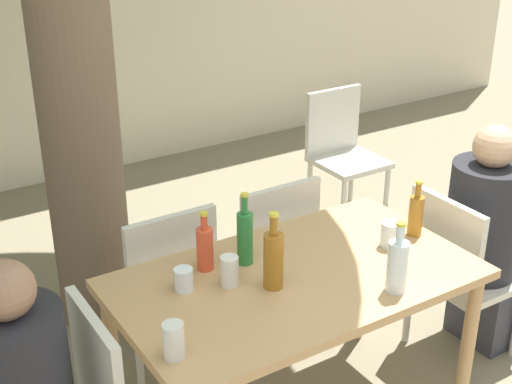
% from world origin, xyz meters
% --- Properties ---
extents(dining_table_front, '(1.46, 0.83, 0.78)m').
position_xyz_m(dining_table_front, '(0.00, 0.00, 0.69)').
color(dining_table_front, tan).
rests_on(dining_table_front, ground_plane).
extents(patio_chair_1, '(0.44, 0.44, 0.89)m').
position_xyz_m(patio_chair_1, '(0.96, 0.00, 0.50)').
color(patio_chair_1, beige).
rests_on(patio_chair_1, ground_plane).
extents(patio_chair_2, '(0.44, 0.44, 0.89)m').
position_xyz_m(patio_chair_2, '(-0.29, 0.65, 0.50)').
color(patio_chair_2, beige).
rests_on(patio_chair_2, ground_plane).
extents(patio_chair_3, '(0.44, 0.44, 0.89)m').
position_xyz_m(patio_chair_3, '(0.29, 0.65, 0.50)').
color(patio_chair_3, beige).
rests_on(patio_chair_3, ground_plane).
extents(patio_chair_4, '(0.44, 0.44, 0.89)m').
position_xyz_m(patio_chair_4, '(1.51, 1.58, 0.50)').
color(patio_chair_4, beige).
rests_on(patio_chair_4, ground_plane).
extents(person_seated_1, '(0.58, 0.36, 1.20)m').
position_xyz_m(person_seated_1, '(1.19, -0.00, 0.54)').
color(person_seated_1, '#383842').
rests_on(person_seated_1, ground_plane).
extents(amber_bottle_0, '(0.08, 0.08, 0.32)m').
position_xyz_m(amber_bottle_0, '(-0.13, -0.02, 0.90)').
color(amber_bottle_0, '#9E661E').
rests_on(amber_bottle_0, dining_table_front).
extents(green_bottle_1, '(0.07, 0.07, 0.32)m').
position_xyz_m(green_bottle_1, '(-0.12, 0.19, 0.90)').
color(green_bottle_1, '#287A38').
rests_on(green_bottle_1, dining_table_front).
extents(water_bottle_2, '(0.08, 0.08, 0.29)m').
position_xyz_m(water_bottle_2, '(0.26, -0.30, 0.89)').
color(water_bottle_2, silver).
rests_on(water_bottle_2, dining_table_front).
extents(amber_bottle_3, '(0.07, 0.07, 0.26)m').
position_xyz_m(amber_bottle_3, '(0.64, 0.00, 0.88)').
color(amber_bottle_3, '#9E661E').
rests_on(amber_bottle_3, dining_table_front).
extents(soda_bottle_4, '(0.07, 0.07, 0.26)m').
position_xyz_m(soda_bottle_4, '(-0.28, 0.24, 0.88)').
color(soda_bottle_4, '#DB4C2D').
rests_on(soda_bottle_4, dining_table_front).
extents(drinking_glass_0, '(0.07, 0.07, 0.12)m').
position_xyz_m(drinking_glass_0, '(-0.26, 0.08, 0.84)').
color(drinking_glass_0, silver).
rests_on(drinking_glass_0, dining_table_front).
extents(drinking_glass_1, '(0.07, 0.07, 0.13)m').
position_xyz_m(drinking_glass_1, '(-0.65, -0.21, 0.84)').
color(drinking_glass_1, silver).
rests_on(drinking_glass_1, dining_table_front).
extents(drinking_glass_2, '(0.08, 0.08, 0.09)m').
position_xyz_m(drinking_glass_2, '(-0.43, 0.14, 0.82)').
color(drinking_glass_2, white).
rests_on(drinking_glass_2, dining_table_front).
extents(drinking_glass_3, '(0.08, 0.08, 0.11)m').
position_xyz_m(drinking_glass_3, '(0.48, -0.02, 0.83)').
color(drinking_glass_3, silver).
rests_on(drinking_glass_3, dining_table_front).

